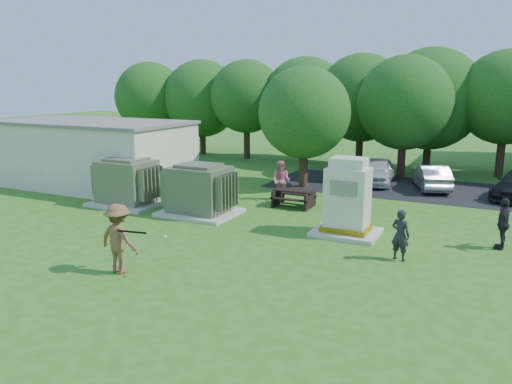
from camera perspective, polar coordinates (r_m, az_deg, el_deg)
The scene contains 16 objects.
ground at distance 15.43m, azimuth -6.63°, elevation -7.62°, with size 120.00×120.00×0.00m, color #2D6619.
service_building at distance 27.17m, azimuth -18.38°, elevation 4.06°, with size 10.00×5.00×3.20m, color beige.
service_building_roof at distance 26.99m, azimuth -18.62°, elevation 7.58°, with size 10.20×5.20×0.15m, color slate.
parking_strip at distance 26.18m, azimuth 23.58°, elevation -0.20°, with size 20.00×6.00×0.01m, color #232326.
transformer_left at distance 22.44m, azimuth -14.48°, elevation 1.01°, with size 3.00×2.40×2.07m.
transformer_right at distance 20.26m, azimuth -6.49°, elevation 0.12°, with size 3.00×2.40×2.07m.
generator_cabinet at distance 17.67m, azimuth 10.39°, elevation -1.07°, with size 2.25×1.84×2.74m.
picnic_table at distance 21.55m, azimuth 4.34°, elevation -0.48°, with size 1.72×1.29×0.74m.
batter at distance 14.52m, azimuth -15.41°, elevation -5.15°, with size 1.28×0.74×1.99m, color brown.
person_by_generator at distance 15.64m, azimuth 16.17°, elevation -4.73°, with size 0.57×0.38×1.57m, color black.
person_at_picnic at distance 22.60m, azimuth 2.90°, elevation 1.31°, with size 0.88×0.69×1.82m, color #D67182.
person_walking_right at distance 17.84m, azimuth 26.40°, elevation -3.26°, with size 0.99×0.41×1.69m, color black.
car_white at distance 27.09m, azimuth 13.66°, elevation 2.35°, with size 1.60×3.98×1.36m, color silver.
car_silver_a at distance 26.48m, azimuth 19.40°, elevation 1.64°, with size 1.32×3.80×1.25m, color #9D9EA2.
batting_equipment at distance 13.97m, azimuth -13.71°, elevation -4.49°, with size 1.52×0.45×0.18m.
tree_row at distance 31.27m, azimuth 15.01°, elevation 10.00°, with size 41.30×13.30×7.30m.
Camera 1 is at (7.94, -12.13, 5.28)m, focal length 35.00 mm.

